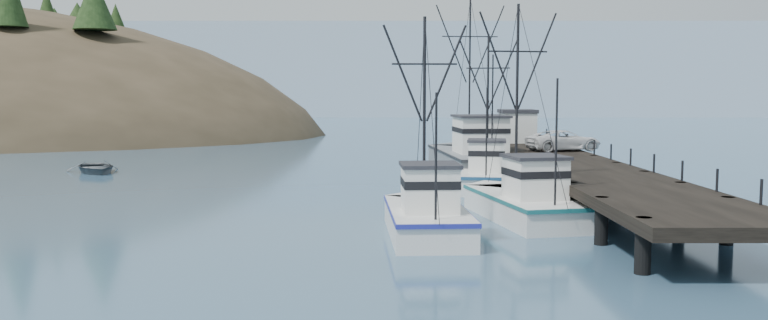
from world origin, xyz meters
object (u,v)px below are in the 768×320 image
(work_vessel, at_px, (473,158))
(pier, at_px, (574,167))
(trawler_far, at_px, (487,176))
(trawler_mid, at_px, (426,216))
(pier_shed, at_px, (517,126))
(pickup_truck, at_px, (564,141))
(motorboat, at_px, (96,173))
(trawler_near, at_px, (523,202))

(work_vessel, bearing_deg, pier, -66.77)
(pier, xyz_separation_m, trawler_far, (-4.91, 3.06, -0.87))
(trawler_mid, xyz_separation_m, pier_shed, (9.43, 30.70, 2.60))
(trawler_mid, height_order, pickup_truck, trawler_mid)
(trawler_mid, xyz_separation_m, motorboat, (-24.48, 25.20, -0.82))
(work_vessel, relative_size, motorboat, 3.04)
(work_vessel, distance_m, motorboat, 29.44)
(trawler_near, xyz_separation_m, trawler_mid, (-5.05, -4.05, -0.00))
(trawler_mid, distance_m, pickup_truck, 24.47)
(trawler_near, xyz_separation_m, motorboat, (-29.52, 21.15, -0.82))
(work_vessel, distance_m, pier_shed, 8.42)
(trawler_mid, height_order, work_vessel, work_vessel)
(trawler_mid, distance_m, trawler_far, 16.48)
(pier_shed, relative_size, pickup_truck, 0.59)
(trawler_near, distance_m, pickup_truck, 18.76)
(trawler_near, bearing_deg, trawler_far, 91.06)
(pickup_truck, bearing_deg, pier_shed, -4.78)
(trawler_mid, bearing_deg, pier, 52.53)
(trawler_far, distance_m, work_vessel, 8.20)
(pier, bearing_deg, work_vessel, 113.23)
(pickup_truck, bearing_deg, pier, 154.42)
(trawler_near, distance_m, work_vessel, 19.90)
(pier, bearing_deg, trawler_far, 148.07)
(trawler_near, relative_size, work_vessel, 0.66)
(pier_shed, bearing_deg, pier, -89.03)
(trawler_far, distance_m, pickup_truck, 8.92)
(trawler_near, bearing_deg, trawler_mid, -141.24)
(trawler_mid, distance_m, motorboat, 35.14)
(trawler_far, relative_size, pier_shed, 3.25)
(trawler_far, bearing_deg, pickup_truck, 42.61)
(pier, height_order, motorboat, pier)
(pier, height_order, trawler_near, trawler_near)
(trawler_near, relative_size, pier_shed, 3.45)
(motorboat, bearing_deg, trawler_near, -64.33)
(pickup_truck, xyz_separation_m, motorboat, (-35.71, 3.55, -2.75))
(trawler_mid, bearing_deg, motorboat, 134.16)
(trawler_near, bearing_deg, pickup_truck, 70.62)
(trawler_far, distance_m, pier_shed, 15.85)
(trawler_far, distance_m, motorboat, 30.80)
(pier_shed, distance_m, pickup_truck, 9.25)
(trawler_far, height_order, pickup_truck, trawler_far)
(motorboat, bearing_deg, pier_shed, -19.50)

